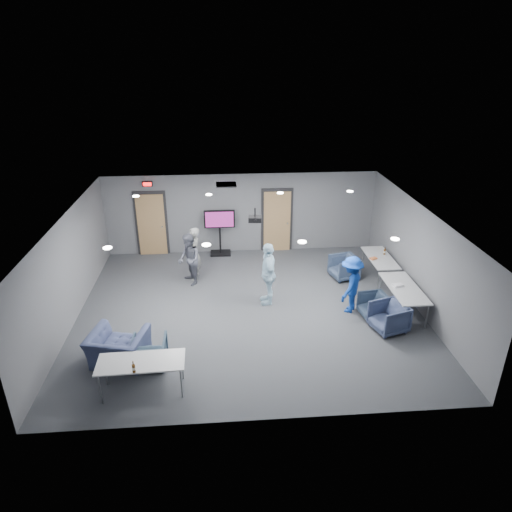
{
  "coord_description": "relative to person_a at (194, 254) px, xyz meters",
  "views": [
    {
      "loc": [
        -0.66,
        -10.51,
        6.35
      ],
      "look_at": [
        0.24,
        0.83,
        1.2
      ],
      "focal_mm": 32.0,
      "sensor_mm": 36.0,
      "label": 1
    }
  ],
  "objects": [
    {
      "name": "table_right_b",
      "position": [
        5.52,
        -2.4,
        -0.13
      ],
      "size": [
        0.77,
        1.84,
        0.73
      ],
      "rotation": [
        0.0,
        0.0,
        1.57
      ],
      "color": "#B9BBBE",
      "rests_on": "floor"
    },
    {
      "name": "wall_right",
      "position": [
        6.02,
        -1.98,
        0.53
      ],
      "size": [
        0.02,
        8.0,
        2.7
      ],
      "primitive_type": "cube",
      "color": "slate",
      "rests_on": "floor"
    },
    {
      "name": "door_left",
      "position": [
        -1.48,
        1.97,
        0.25
      ],
      "size": [
        1.06,
        0.17,
        2.24
      ],
      "color": "black",
      "rests_on": "wall_back"
    },
    {
      "name": "chair_front_b",
      "position": [
        -1.5,
        -4.01,
        -0.43
      ],
      "size": [
        1.39,
        1.28,
        0.77
      ],
      "primitive_type": "imported",
      "rotation": [
        0.0,
        0.0,
        2.91
      ],
      "color": "#3E476C",
      "rests_on": "floor"
    },
    {
      "name": "table_right_a",
      "position": [
        5.52,
        -0.5,
        -0.14
      ],
      "size": [
        0.7,
        1.68,
        0.73
      ],
      "rotation": [
        0.0,
        0.0,
        1.57
      ],
      "color": "#B9BBBE",
      "rests_on": "floor"
    },
    {
      "name": "bottle_right",
      "position": [
        5.71,
        -0.31,
        0.0
      ],
      "size": [
        0.06,
        0.06,
        0.24
      ],
      "color": "#532F0E",
      "rests_on": "table_right_a"
    },
    {
      "name": "tv_stand",
      "position": [
        0.78,
        1.76,
        0.07
      ],
      "size": [
        1.02,
        0.49,
        1.56
      ],
      "color": "black",
      "rests_on": "floor"
    },
    {
      "name": "wall_front",
      "position": [
        1.52,
        -5.98,
        0.53
      ],
      "size": [
        9.0,
        0.02,
        2.7
      ],
      "primitive_type": "cube",
      "color": "slate",
      "rests_on": "floor"
    },
    {
      "name": "hvac_diffuser",
      "position": [
        1.02,
        0.82,
        1.87
      ],
      "size": [
        0.6,
        0.6,
        0.03
      ],
      "primitive_type": "cube",
      "color": "black",
      "rests_on": "ceiling"
    },
    {
      "name": "chair_front_a",
      "position": [
        -0.81,
        -4.15,
        -0.47
      ],
      "size": [
        0.74,
        0.76,
        0.68
      ],
      "primitive_type": "imported",
      "rotation": [
        0.0,
        0.0,
        3.15
      ],
      "color": "#324557",
      "rests_on": "floor"
    },
    {
      "name": "person_c",
      "position": [
        2.05,
        -1.6,
        0.06
      ],
      "size": [
        0.44,
        1.04,
        1.76
      ],
      "primitive_type": "imported",
      "rotation": [
        0.0,
        0.0,
        -1.56
      ],
      "color": "#C0E3F7",
      "rests_on": "floor"
    },
    {
      "name": "wrapper",
      "position": [
        5.38,
        -2.32,
        -0.06
      ],
      "size": [
        0.28,
        0.23,
        0.06
      ],
      "primitive_type": "cube",
      "rotation": [
        0.0,
        0.0,
        0.24
      ],
      "color": "silver",
      "rests_on": "table_right_b"
    },
    {
      "name": "table_front_left",
      "position": [
        -0.84,
        -4.98,
        -0.13
      ],
      "size": [
        1.74,
        0.77,
        0.73
      ],
      "rotation": [
        0.0,
        0.0,
        0.03
      ],
      "color": "#B9BBBE",
      "rests_on": "floor"
    },
    {
      "name": "person_d",
      "position": [
        4.16,
        -2.21,
        -0.04
      ],
      "size": [
        1.04,
        1.15,
        1.55
      ],
      "primitive_type": "imported",
      "rotation": [
        0.0,
        0.0,
        -2.18
      ],
      "color": "navy",
      "rests_on": "floor"
    },
    {
      "name": "chair_right_c",
      "position": [
        4.87,
        -3.21,
        -0.46
      ],
      "size": [
        0.98,
        0.97,
        0.72
      ],
      "primitive_type": "imported",
      "rotation": [
        0.0,
        0.0,
        -1.28
      ],
      "color": "#374260",
      "rests_on": "floor"
    },
    {
      "name": "bottle_front",
      "position": [
        -0.91,
        -5.31,
        0.01
      ],
      "size": [
        0.07,
        0.07,
        0.25
      ],
      "color": "#532F0E",
      "rests_on": "table_front_left"
    },
    {
      "name": "door_right",
      "position": [
        2.72,
        1.97,
        0.25
      ],
      "size": [
        1.06,
        0.17,
        2.24
      ],
      "color": "black",
      "rests_on": "wall_back"
    },
    {
      "name": "downlights",
      "position": [
        1.52,
        -1.98,
        1.87
      ],
      "size": [
        6.18,
        3.78,
        0.02
      ],
      "color": "white",
      "rests_on": "ceiling"
    },
    {
      "name": "wall_left",
      "position": [
        -2.98,
        -1.98,
        0.53
      ],
      "size": [
        0.02,
        8.0,
        2.7
      ],
      "primitive_type": "cube",
      "color": "slate",
      "rests_on": "floor"
    },
    {
      "name": "chair_right_a",
      "position": [
        4.5,
        -0.31,
        -0.46
      ],
      "size": [
        0.93,
        0.91,
        0.7
      ],
      "primitive_type": "imported",
      "rotation": [
        0.0,
        0.0,
        -1.33
      ],
      "color": "#35445D",
      "rests_on": "floor"
    },
    {
      "name": "ceiling",
      "position": [
        1.52,
        -1.98,
        1.88
      ],
      "size": [
        9.0,
        9.0,
        0.0
      ],
      "primitive_type": "plane",
      "rotation": [
        3.14,
        0.0,
        0.0
      ],
      "color": "white",
      "rests_on": "wall_back"
    },
    {
      "name": "projector",
      "position": [
        1.71,
        -1.49,
        1.59
      ],
      "size": [
        0.36,
        0.34,
        0.36
      ],
      "rotation": [
        0.0,
        0.0,
        -0.12
      ],
      "color": "black",
      "rests_on": "ceiling"
    },
    {
      "name": "person_a",
      "position": [
        0.0,
        0.0,
        0.0
      ],
      "size": [
        0.39,
        0.6,
        1.63
      ],
      "primitive_type": "imported",
      "rotation": [
        0.0,
        0.0,
        -1.57
      ],
      "color": "gray",
      "rests_on": "floor"
    },
    {
      "name": "person_b",
      "position": [
        -0.14,
        -0.32,
        -0.04
      ],
      "size": [
        0.82,
        0.91,
        1.55
      ],
      "primitive_type": "imported",
      "rotation": [
        0.0,
        0.0,
        -1.21
      ],
      "color": "#525562",
      "rests_on": "floor"
    },
    {
      "name": "exit_sign",
      "position": [
        -1.48,
        1.95,
        1.63
      ],
      "size": [
        0.32,
        0.08,
        0.16
      ],
      "color": "black",
      "rests_on": "wall_back"
    },
    {
      "name": "floor",
      "position": [
        1.52,
        -1.98,
        -0.82
      ],
      "size": [
        9.0,
        9.0,
        0.0
      ],
      "primitive_type": "plane",
      "color": "#33363A",
      "rests_on": "ground"
    },
    {
      "name": "wall_back",
      "position": [
        1.52,
        2.02,
        0.53
      ],
      "size": [
        9.0,
        0.02,
        2.7
      ],
      "primitive_type": "cube",
      "color": "slate",
      "rests_on": "floor"
    },
    {
      "name": "snack_box",
      "position": [
        5.28,
        -0.61,
        -0.06
      ],
      "size": [
        0.23,
        0.2,
        0.04
      ],
      "primitive_type": "cube",
      "rotation": [
        0.0,
        0.0,
        0.43
      ],
      "color": "#D06834",
      "rests_on": "table_right_a"
    },
    {
      "name": "chair_right_b",
      "position": [
        4.71,
        -2.54,
        -0.5
      ],
      "size": [
        0.77,
        0.75,
        0.62
      ],
      "primitive_type": "imported",
      "rotation": [
        0.0,
        0.0,
        -1.43
      ],
      "color": "#384962",
      "rests_on": "floor"
    }
  ]
}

